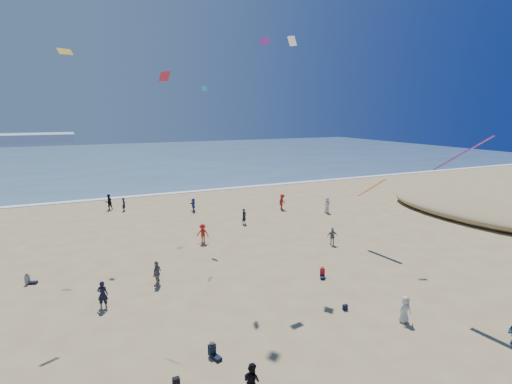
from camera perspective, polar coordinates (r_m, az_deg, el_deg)
name	(u,v)px	position (r m, az deg, el deg)	size (l,w,h in m)	color
ocean	(102,159)	(107.21, -21.16, 4.40)	(220.00, 100.00, 0.06)	#476B84
surf_line	(130,197)	(57.94, -17.53, -0.65)	(220.00, 1.20, 0.08)	white
standing_flyers	(242,244)	(33.21, -2.05, -7.39)	(36.31, 49.90, 1.89)	silver
seated_group	(278,347)	(20.61, 3.13, -21.28)	(20.51, 27.15, 0.84)	silver
black_backpack	(176,382)	(19.22, -11.34, -25.05)	(0.30, 0.22, 0.38)	black
navy_bag	(345,307)	(25.17, 12.62, -15.77)	(0.28, 0.18, 0.34)	black
kites_aloft	(311,56)	(27.99, 7.91, 18.65)	(38.07, 40.24, 31.02)	orange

